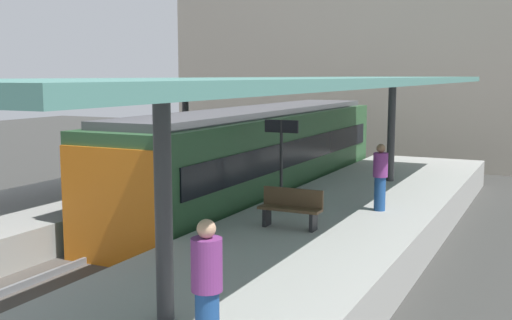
{
  "coord_description": "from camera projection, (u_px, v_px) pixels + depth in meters",
  "views": [
    {
      "loc": [
        8.49,
        -11.73,
        4.31
      ],
      "look_at": [
        0.54,
        4.67,
        1.84
      ],
      "focal_mm": 43.79,
      "sensor_mm": 36.0,
      "label": 1
    }
  ],
  "objects": [
    {
      "name": "ground_plane",
      "position": [
        149.0,
        260.0,
        14.71
      ],
      "size": [
        80.0,
        80.0,
        0.0
      ],
      "primitive_type": "plane",
      "color": "#383835"
    },
    {
      "name": "platform_left",
      "position": [
        29.0,
        223.0,
        16.29
      ],
      "size": [
        4.4,
        28.0,
        1.0
      ],
      "primitive_type": "cube",
      "color": "#9E9E99",
      "rests_on": "ground_plane"
    },
    {
      "name": "platform_right",
      "position": [
        299.0,
        260.0,
        13.0
      ],
      "size": [
        4.4,
        28.0,
        1.0
      ],
      "primitive_type": "cube",
      "color": "#9E9E99",
      "rests_on": "ground_plane"
    },
    {
      "name": "track_ballast",
      "position": [
        149.0,
        256.0,
        14.7
      ],
      "size": [
        3.2,
        28.0,
        0.2
      ],
      "primitive_type": "cube",
      "color": "#4C4742",
      "rests_on": "ground_plane"
    },
    {
      "name": "rail_near_side",
      "position": [
        124.0,
        245.0,
        14.99
      ],
      "size": [
        0.08,
        28.0,
        0.14
      ],
      "primitive_type": "cube",
      "color": "slate",
      "rests_on": "track_ballast"
    },
    {
      "name": "rail_far_side",
      "position": [
        175.0,
        252.0,
        14.36
      ],
      "size": [
        0.08,
        28.0,
        0.14
      ],
      "primitive_type": "cube",
      "color": "slate",
      "rests_on": "track_ballast"
    },
    {
      "name": "commuter_train",
      "position": [
        260.0,
        157.0,
        19.91
      ],
      "size": [
        2.78,
        14.92,
        3.1
      ],
      "color": "#2D5633",
      "rests_on": "track_ballast"
    },
    {
      "name": "canopy_left",
      "position": [
        61.0,
        89.0,
        17.07
      ],
      "size": [
        4.18,
        21.0,
        3.07
      ],
      "color": "#333335",
      "rests_on": "platform_left"
    },
    {
      "name": "canopy_right",
      "position": [
        324.0,
        83.0,
        13.76
      ],
      "size": [
        4.18,
        21.0,
        3.27
      ],
      "color": "#333335",
      "rests_on": "platform_right"
    },
    {
      "name": "platform_bench",
      "position": [
        291.0,
        207.0,
        13.64
      ],
      "size": [
        1.4,
        0.41,
        0.86
      ],
      "color": "black",
      "rests_on": "platform_right"
    },
    {
      "name": "platform_sign",
      "position": [
        281.0,
        143.0,
        15.71
      ],
      "size": [
        0.9,
        0.08,
        2.21
      ],
      "color": "#262628",
      "rests_on": "platform_right"
    },
    {
      "name": "passenger_near_bench",
      "position": [
        207.0,
        290.0,
        7.09
      ],
      "size": [
        0.36,
        0.36,
        1.72
      ],
      "color": "navy",
      "rests_on": "platform_right"
    },
    {
      "name": "passenger_mid_platform",
      "position": [
        380.0,
        176.0,
        15.33
      ],
      "size": [
        0.36,
        0.36,
        1.66
      ],
      "color": "navy",
      "rests_on": "platform_right"
    },
    {
      "name": "station_building_backdrop",
      "position": [
        357.0,
        52.0,
        32.28
      ],
      "size": [
        18.0,
        6.0,
        11.0
      ],
      "primitive_type": "cube",
      "color": "#A89E8E",
      "rests_on": "ground_plane"
    }
  ]
}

